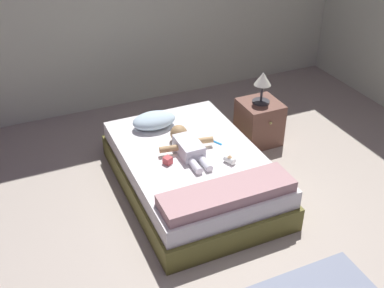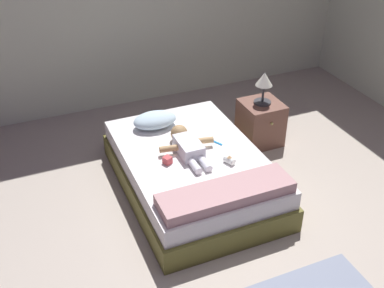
# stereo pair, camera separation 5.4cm
# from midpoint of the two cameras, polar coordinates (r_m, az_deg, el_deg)

# --- Properties ---
(ground_plane) EXTENTS (8.00, 8.00, 0.00)m
(ground_plane) POSITION_cam_midpoint_polar(r_m,az_deg,el_deg) (3.66, 4.72, -15.38)
(ground_plane) COLOR #AFA395
(bed) EXTENTS (1.20, 1.78, 0.39)m
(bed) POSITION_cam_midpoint_polar(r_m,az_deg,el_deg) (4.30, 0.36, -3.35)
(bed) COLOR brown
(bed) RESTS_ON ground_plane
(pillow) EXTENTS (0.42, 0.28, 0.15)m
(pillow) POSITION_cam_midpoint_polar(r_m,az_deg,el_deg) (4.56, -4.16, 2.90)
(pillow) COLOR silver
(pillow) RESTS_ON bed
(baby) EXTENTS (0.51, 0.64, 0.16)m
(baby) POSITION_cam_midpoint_polar(r_m,az_deg,el_deg) (4.18, -0.25, -0.09)
(baby) COLOR silver
(baby) RESTS_ON bed
(toothbrush) EXTENTS (0.08, 0.15, 0.02)m
(toothbrush) POSITION_cam_midpoint_polar(r_m,az_deg,el_deg) (4.34, 3.10, 0.31)
(toothbrush) COLOR #2694E9
(toothbrush) RESTS_ON bed
(nightstand) EXTENTS (0.40, 0.43, 0.46)m
(nightstand) POSITION_cam_midpoint_polar(r_m,az_deg,el_deg) (5.02, 8.56, 2.57)
(nightstand) COLOR brown
(nightstand) RESTS_ON ground_plane
(lamp) EXTENTS (0.18, 0.18, 0.34)m
(lamp) POSITION_cam_midpoint_polar(r_m,az_deg,el_deg) (4.80, 9.01, 7.35)
(lamp) COLOR #333338
(lamp) RESTS_ON nightstand
(blanket) EXTENTS (1.08, 0.31, 0.09)m
(blanket) POSITION_cam_midpoint_polar(r_m,az_deg,el_deg) (3.67, 4.57, -5.96)
(blanket) COLOR #B4888A
(blanket) RESTS_ON bed
(toy_block) EXTENTS (0.09, 0.09, 0.06)m
(toy_block) POSITION_cam_midpoint_polar(r_m,az_deg,el_deg) (4.05, -2.60, -1.96)
(toy_block) COLOR #CF494D
(toy_block) RESTS_ON bed
(baby_bottle) EXTENTS (0.09, 0.11, 0.08)m
(baby_bottle) POSITION_cam_midpoint_polar(r_m,az_deg,el_deg) (4.06, 4.92, -1.94)
(baby_bottle) COLOR white
(baby_bottle) RESTS_ON bed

